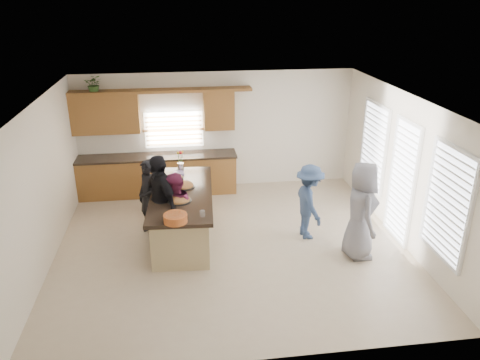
{
  "coord_description": "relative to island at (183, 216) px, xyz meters",
  "views": [
    {
      "loc": [
        -0.88,
        -7.73,
        4.53
      ],
      "look_at": [
        0.23,
        0.46,
        1.15
      ],
      "focal_mm": 35.0,
      "sensor_mm": 36.0,
      "label": 1
    }
  ],
  "objects": [
    {
      "name": "woman_right_back",
      "position": [
        2.42,
        -0.33,
        0.29
      ],
      "size": [
        0.63,
        1.01,
        1.49
      ],
      "primitive_type": "imported",
      "rotation": [
        0.0,
        0.0,
        1.66
      ],
      "color": "navy",
      "rests_on": "ground"
    },
    {
      "name": "platter_back",
      "position": [
        -0.12,
        0.7,
        0.52
      ],
      "size": [
        0.36,
        0.36,
        0.14
      ],
      "color": "black",
      "rests_on": "island"
    },
    {
      "name": "room_shell",
      "position": [
        0.89,
        -0.49,
        1.45
      ],
      "size": [
        6.52,
        6.02,
        2.81
      ],
      "color": "silver",
      "rests_on": "ground"
    },
    {
      "name": "salad_bowl",
      "position": [
        -0.12,
        -1.22,
        0.57
      ],
      "size": [
        0.39,
        0.39,
        0.14
      ],
      "color": "#BB5622",
      "rests_on": "island"
    },
    {
      "name": "woman_left_mid",
      "position": [
        -0.13,
        -0.41,
        0.29
      ],
      "size": [
        0.71,
        0.83,
        1.48
      ],
      "primitive_type": "imported",
      "rotation": [
        0.0,
        0.0,
        -1.34
      ],
      "color": "maroon",
      "rests_on": "ground"
    },
    {
      "name": "clear_cup",
      "position": [
        0.33,
        -1.07,
        0.55
      ],
      "size": [
        0.09,
        0.09,
        0.1
      ],
      "primitive_type": "cylinder",
      "color": "white",
      "rests_on": "island"
    },
    {
      "name": "island",
      "position": [
        0.0,
        0.0,
        0.0
      ],
      "size": [
        1.31,
        2.76,
        0.95
      ],
      "rotation": [
        0.0,
        0.0,
        -0.06
      ],
      "color": "tan",
      "rests_on": "ground"
    },
    {
      "name": "back_cabinetry",
      "position": [
        -0.57,
        2.24,
        0.46
      ],
      "size": [
        4.08,
        0.66,
        2.46
      ],
      "color": "brown",
      "rests_on": "ground"
    },
    {
      "name": "platter_mid",
      "position": [
        0.05,
        0.24,
        0.52
      ],
      "size": [
        0.41,
        0.41,
        0.17
      ],
      "color": "black",
      "rests_on": "island"
    },
    {
      "name": "platter_front",
      "position": [
        -0.05,
        -0.41,
        0.53
      ],
      "size": [
        0.44,
        0.44,
        0.18
      ],
      "color": "black",
      "rests_on": "island"
    },
    {
      "name": "flower_vase",
      "position": [
        0.01,
        1.17,
        0.72
      ],
      "size": [
        0.14,
        0.14,
        0.43
      ],
      "color": "silver",
      "rests_on": "island"
    },
    {
      "name": "woman_right_front",
      "position": [
        3.13,
        -1.13,
        0.45
      ],
      "size": [
        0.62,
        0.91,
        1.8
      ],
      "primitive_type": "imported",
      "rotation": [
        0.0,
        0.0,
        1.52
      ],
      "color": "slate",
      "rests_on": "ground"
    },
    {
      "name": "plate_stack",
      "position": [
        -0.05,
        0.93,
        0.52
      ],
      "size": [
        0.24,
        0.24,
        0.05
      ],
      "primitive_type": "cylinder",
      "color": "#9C82BE",
      "rests_on": "island"
    },
    {
      "name": "woman_left_back",
      "position": [
        -0.64,
        0.22,
        0.32
      ],
      "size": [
        0.62,
        0.67,
        1.54
      ],
      "primitive_type": "imported",
      "rotation": [
        0.0,
        0.0,
        -0.96
      ],
      "color": "black",
      "rests_on": "ground"
    },
    {
      "name": "potted_plant",
      "position": [
        -1.77,
        2.33,
        2.16
      ],
      "size": [
        0.37,
        0.33,
        0.42
      ],
      "primitive_type": "imported",
      "rotation": [
        0.0,
        0.0,
        -0.0
      ],
      "color": "#3E6A2A",
      "rests_on": "back_cabinetry"
    },
    {
      "name": "right_wall_glazing",
      "position": [
        4.11,
        -0.62,
        0.89
      ],
      "size": [
        0.06,
        4.0,
        2.25
      ],
      "color": "white",
      "rests_on": "ground"
    },
    {
      "name": "floor",
      "position": [
        0.89,
        -0.49,
        -0.45
      ],
      "size": [
        6.5,
        6.5,
        0.0
      ],
      "primitive_type": "plane",
      "color": "#C3B091",
      "rests_on": "ground"
    },
    {
      "name": "woman_left_front",
      "position": [
        -0.39,
        -0.27,
        0.45
      ],
      "size": [
        0.88,
        1.14,
        1.81
      ],
      "primitive_type": "imported",
      "rotation": [
        0.0,
        0.0,
        -1.08
      ],
      "color": "black",
      "rests_on": "ground"
    }
  ]
}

